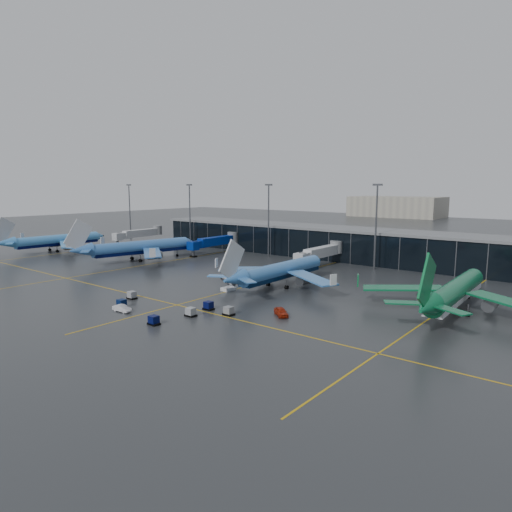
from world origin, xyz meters
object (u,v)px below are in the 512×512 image
Objects in this scene: airliner_arkefly at (142,240)px; airliner_klm_near at (282,261)px; service_van_red at (281,312)px; airliner_klm_west at (58,234)px; mobile_airstair at (228,287)px; service_van_white at (122,308)px; baggage_carts at (172,308)px; airliner_aer_lingus at (456,279)px.

airliner_klm_near is (59.95, -3.01, -0.66)m from airliner_arkefly.
service_van_red is at bearing -6.69° from airliner_arkefly.
airliner_klm_west is at bearing -178.11° from airliner_klm_near.
airliner_arkefly is 13.31× the size of mobile_airstair.
service_van_white is (91.43, -35.66, -5.97)m from airliner_klm_west.
service_van_red is at bearing 30.58° from baggage_carts.
airliner_klm_near is 15.11m from mobile_airstair.
mobile_airstair is at bearing -121.27° from airliner_klm_near.
baggage_carts is 22.03m from service_van_red.
mobile_airstair is (-7.27, -12.00, -5.62)m from airliner_klm_near.
airliner_klm_near is 0.95× the size of airliner_aer_lingus.
airliner_aer_lingus reaches higher than service_van_red.
airliner_klm_near is 41.15m from service_van_white.
service_van_white is (-11.32, -39.16, -5.68)m from airliner_klm_near.
service_van_red is (18.97, 11.21, 0.06)m from baggage_carts.
airliner_arkefly is (42.80, 6.50, 0.37)m from airliner_klm_west.
airliner_klm_west reaches higher than baggage_carts.
airliner_arkefly is 9.57× the size of service_van_red.
service_van_white is (-7.61, -6.29, -0.05)m from baggage_carts.
service_van_white is at bearing -29.45° from airliner_arkefly.
airliner_aer_lingus is at bearing 22.08° from mobile_airstair.
airliner_klm_near is (102.74, 3.49, -0.29)m from airliner_klm_west.
airliner_klm_west is 143.39m from airliner_aer_lingus.
baggage_carts is 21.18m from mobile_airstair.
airliner_aer_lingus is (100.46, -0.32, -0.33)m from airliner_arkefly.
airliner_arkefly is at bearing 169.10° from mobile_airstair.
airliner_arkefly is 64.68m from service_van_white.
service_van_red is 1.11× the size of service_van_white.
airliner_klm_west reaches higher than service_van_red.
mobile_airstair reaches higher than service_van_white.
airliner_arkefly is at bearing 178.01° from airliner_aer_lingus.
airliner_aer_lingus reaches higher than baggage_carts.
service_van_white is (-51.83, -41.84, -6.01)m from airliner_aer_lingus.
airliner_klm_near is 27.08m from service_van_red.
airliner_arkefly is 100.46m from airliner_aer_lingus.
airliner_arkefly is at bearing 10.07° from airliner_klm_west.
airliner_klm_near reaches higher than baggage_carts.
service_van_red is (22.53, -9.67, 0.05)m from mobile_airstair.
airliner_klm_west is at bearing -159.88° from airliner_arkefly.
airliner_klm_west is 0.95× the size of airliner_arkefly.
airliner_klm_near is at bearing 3.38° from airliner_klm_west.
service_van_red is (-25.24, -24.35, -5.90)m from airliner_aer_lingus.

